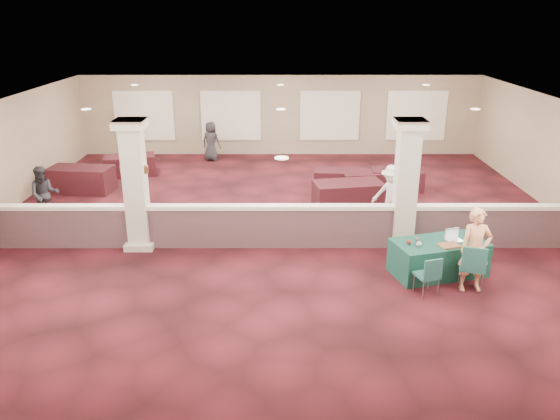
{
  "coord_description": "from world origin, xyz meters",
  "views": [
    {
      "loc": [
        -0.04,
        -14.03,
        5.51
      ],
      "look_at": [
        -0.03,
        -2.0,
        1.15
      ],
      "focal_mm": 35.0,
      "sensor_mm": 36.0,
      "label": 1
    }
  ],
  "objects_px": {
    "far_table_front_center": "(348,195)",
    "attendee_c": "(413,152)",
    "attendee_d": "(211,141)",
    "far_table_front_left": "(81,179)",
    "far_table_back_center": "(339,180)",
    "far_table_front_right": "(367,182)",
    "attendee_a": "(44,195)",
    "attendee_b": "(391,196)",
    "near_table": "(438,258)",
    "conf_chair_main": "(473,264)",
    "woman": "(475,250)",
    "conf_chair_side": "(429,273)",
    "far_table_back_left": "(130,165)",
    "far_table_back_right": "(397,179)"
  },
  "relations": [
    {
      "from": "attendee_d",
      "to": "far_table_back_center",
      "type": "bearing_deg",
      "value": 162.22
    },
    {
      "from": "attendee_c",
      "to": "near_table",
      "type": "bearing_deg",
      "value": -163.28
    },
    {
      "from": "woman",
      "to": "far_table_back_right",
      "type": "height_order",
      "value": "woman"
    },
    {
      "from": "far_table_front_left",
      "to": "far_table_back_center",
      "type": "distance_m",
      "value": 8.43
    },
    {
      "from": "conf_chair_side",
      "to": "far_table_back_right",
      "type": "bearing_deg",
      "value": 65.86
    },
    {
      "from": "far_table_back_left",
      "to": "attendee_b",
      "type": "bearing_deg",
      "value": -30.31
    },
    {
      "from": "far_table_front_left",
      "to": "far_table_front_right",
      "type": "distance_m",
      "value": 9.32
    },
    {
      "from": "near_table",
      "to": "attendee_c",
      "type": "distance_m",
      "value": 8.41
    },
    {
      "from": "attendee_a",
      "to": "far_table_front_center",
      "type": "bearing_deg",
      "value": -13.28
    },
    {
      "from": "far_table_back_center",
      "to": "attendee_d",
      "type": "height_order",
      "value": "attendee_d"
    },
    {
      "from": "near_table",
      "to": "far_table_back_center",
      "type": "relative_size",
      "value": 1.24
    },
    {
      "from": "far_table_front_right",
      "to": "attendee_d",
      "type": "height_order",
      "value": "attendee_d"
    },
    {
      "from": "conf_chair_side",
      "to": "attendee_b",
      "type": "height_order",
      "value": "attendee_b"
    },
    {
      "from": "far_table_back_left",
      "to": "near_table",
      "type": "bearing_deg",
      "value": -41.62
    },
    {
      "from": "far_table_front_center",
      "to": "far_table_front_right",
      "type": "bearing_deg",
      "value": 63.93
    },
    {
      "from": "conf_chair_main",
      "to": "attendee_d",
      "type": "xyz_separation_m",
      "value": [
        -6.7,
        10.79,
        0.16
      ]
    },
    {
      "from": "woman",
      "to": "attendee_c",
      "type": "xyz_separation_m",
      "value": [
        0.83,
        9.04,
        -0.15
      ]
    },
    {
      "from": "conf_chair_side",
      "to": "far_table_front_left",
      "type": "bearing_deg",
      "value": 125.87
    },
    {
      "from": "far_table_front_center",
      "to": "attendee_b",
      "type": "relative_size",
      "value": 1.18
    },
    {
      "from": "near_table",
      "to": "far_table_front_left",
      "type": "height_order",
      "value": "far_table_front_left"
    },
    {
      "from": "attendee_a",
      "to": "attendee_b",
      "type": "height_order",
      "value": "attendee_b"
    },
    {
      "from": "far_table_front_right",
      "to": "attendee_b",
      "type": "height_order",
      "value": "attendee_b"
    },
    {
      "from": "woman",
      "to": "far_table_front_center",
      "type": "distance_m",
      "value": 5.48
    },
    {
      "from": "attendee_c",
      "to": "attendee_d",
      "type": "bearing_deg",
      "value": 103.1
    },
    {
      "from": "far_table_front_right",
      "to": "attendee_b",
      "type": "distance_m",
      "value": 3.05
    },
    {
      "from": "far_table_front_left",
      "to": "far_table_back_center",
      "type": "xyz_separation_m",
      "value": [
        8.42,
        0.2,
        -0.08
      ]
    },
    {
      "from": "far_table_front_right",
      "to": "far_table_back_center",
      "type": "bearing_deg",
      "value": 167.4
    },
    {
      "from": "far_table_front_center",
      "to": "attendee_b",
      "type": "distance_m",
      "value": 1.72
    },
    {
      "from": "far_table_front_left",
      "to": "far_table_back_left",
      "type": "height_order",
      "value": "far_table_front_left"
    },
    {
      "from": "attendee_b",
      "to": "attendee_d",
      "type": "relative_size",
      "value": 1.1
    },
    {
      "from": "attendee_b",
      "to": "far_table_front_left",
      "type": "bearing_deg",
      "value": -162.44
    },
    {
      "from": "far_table_back_center",
      "to": "woman",
      "type": "bearing_deg",
      "value": -73.35
    },
    {
      "from": "far_table_front_left",
      "to": "attendee_d",
      "type": "xyz_separation_m",
      "value": [
        3.78,
        4.0,
        0.36
      ]
    },
    {
      "from": "far_table_back_left",
      "to": "attendee_c",
      "type": "relative_size",
      "value": 1.17
    },
    {
      "from": "conf_chair_side",
      "to": "far_table_back_center",
      "type": "bearing_deg",
      "value": 80.92
    },
    {
      "from": "woman",
      "to": "far_table_back_left",
      "type": "xyz_separation_m",
      "value": [
        -9.41,
        8.66,
        -0.55
      ]
    },
    {
      "from": "near_table",
      "to": "far_table_back_left",
      "type": "distance_m",
      "value": 11.92
    },
    {
      "from": "conf_chair_side",
      "to": "far_table_front_right",
      "type": "relative_size",
      "value": 0.53
    },
    {
      "from": "conf_chair_main",
      "to": "woman",
      "type": "height_order",
      "value": "woman"
    },
    {
      "from": "woman",
      "to": "attendee_b",
      "type": "height_order",
      "value": "woman"
    },
    {
      "from": "attendee_b",
      "to": "attendee_d",
      "type": "height_order",
      "value": "attendee_b"
    },
    {
      "from": "far_table_front_left",
      "to": "attendee_a",
      "type": "relative_size",
      "value": 1.24
    },
    {
      "from": "near_table",
      "to": "conf_chair_main",
      "type": "bearing_deg",
      "value": -74.87
    },
    {
      "from": "far_table_front_left",
      "to": "attendee_c",
      "type": "distance_m",
      "value": 11.56
    },
    {
      "from": "far_table_front_left",
      "to": "woman",
      "type": "bearing_deg",
      "value": -32.71
    },
    {
      "from": "near_table",
      "to": "far_table_back_left",
      "type": "bearing_deg",
      "value": 122.62
    },
    {
      "from": "far_table_front_center",
      "to": "attendee_c",
      "type": "distance_m",
      "value": 4.88
    },
    {
      "from": "woman",
      "to": "far_table_back_left",
      "type": "relative_size",
      "value": 1.02
    },
    {
      "from": "far_table_back_center",
      "to": "attendee_a",
      "type": "height_order",
      "value": "attendee_a"
    },
    {
      "from": "far_table_front_left",
      "to": "far_table_front_center",
      "type": "xyz_separation_m",
      "value": [
        8.5,
        -1.67,
        0.0
      ]
    }
  ]
}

